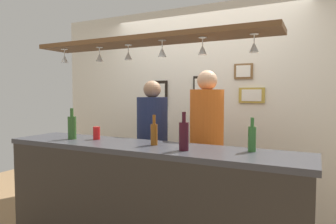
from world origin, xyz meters
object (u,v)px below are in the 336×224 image
at_px(picture_frame_lower_pair, 252,95).
at_px(picture_frame_crest, 200,86).
at_px(picture_frame_caricature, 159,93).
at_px(bottle_champagne_green, 72,127).
at_px(person_right_orange_shirt, 207,138).
at_px(bottle_beer_green_import, 252,138).
at_px(person_left_navy_shirt, 152,139).
at_px(bottle_wine_dark_red, 184,135).
at_px(drink_can, 97,133).
at_px(bottle_beer_amber_tall, 154,133).
at_px(picture_frame_upper_small, 243,71).

relative_size(picture_frame_lower_pair, picture_frame_crest, 1.15).
bearing_deg(picture_frame_caricature, bottle_champagne_green, -97.11).
height_order(person_right_orange_shirt, picture_frame_crest, person_right_orange_shirt).
distance_m(picture_frame_lower_pair, picture_frame_crest, 0.65).
height_order(person_right_orange_shirt, bottle_beer_green_import, person_right_orange_shirt).
height_order(bottle_champagne_green, picture_frame_crest, picture_frame_crest).
bearing_deg(bottle_champagne_green, person_left_navy_shirt, 54.90).
xyz_separation_m(bottle_wine_dark_red, drink_can, (-0.97, 0.14, -0.06)).
distance_m(bottle_wine_dark_red, picture_frame_crest, 1.59).
xyz_separation_m(bottle_beer_amber_tall, picture_frame_caricature, (-0.70, 1.37, 0.34)).
bearing_deg(picture_frame_upper_small, picture_frame_caricature, 180.00).
height_order(bottle_champagne_green, drink_can, bottle_champagne_green).
height_order(bottle_beer_amber_tall, bottle_wine_dark_red, bottle_wine_dark_red).
height_order(person_right_orange_shirt, bottle_wine_dark_red, person_right_orange_shirt).
relative_size(person_right_orange_shirt, picture_frame_caricature, 5.06).
distance_m(person_right_orange_shirt, picture_frame_upper_small, 1.04).
bearing_deg(bottle_wine_dark_red, person_right_orange_shirt, 95.80).
bearing_deg(person_left_navy_shirt, person_right_orange_shirt, 0.00).
distance_m(bottle_wine_dark_red, drink_can, 0.99).
height_order(bottle_beer_green_import, picture_frame_lower_pair, picture_frame_lower_pair).
bearing_deg(person_right_orange_shirt, bottle_wine_dark_red, -84.20).
height_order(bottle_champagne_green, bottle_wine_dark_red, same).
distance_m(person_right_orange_shirt, bottle_wine_dark_red, 0.76).
bearing_deg(drink_can, person_right_orange_shirt, 34.28).
distance_m(person_left_navy_shirt, picture_frame_lower_pair, 1.28).
height_order(bottle_beer_green_import, drink_can, bottle_beer_green_import).
distance_m(person_left_navy_shirt, picture_frame_caricature, 0.94).
height_order(person_right_orange_shirt, picture_frame_lower_pair, person_right_orange_shirt).
height_order(bottle_champagne_green, picture_frame_upper_small, picture_frame_upper_small).
relative_size(person_left_navy_shirt, bottle_beer_amber_tall, 6.27).
bearing_deg(bottle_beer_amber_tall, drink_can, 177.57).
distance_m(bottle_champagne_green, picture_frame_caricature, 1.48).
xyz_separation_m(person_left_navy_shirt, person_right_orange_shirt, (0.63, 0.00, 0.06)).
bearing_deg(bottle_beer_green_import, person_left_navy_shirt, 154.97).
relative_size(picture_frame_caricature, picture_frame_lower_pair, 1.13).
relative_size(person_right_orange_shirt, bottle_wine_dark_red, 5.74).
distance_m(bottle_beer_green_import, drink_can, 1.46).
height_order(person_left_navy_shirt, drink_can, person_left_navy_shirt).
relative_size(bottle_wine_dark_red, picture_frame_caricature, 0.88).
xyz_separation_m(picture_frame_caricature, picture_frame_upper_small, (1.14, 0.00, 0.26)).
bearing_deg(picture_frame_lower_pair, bottle_beer_amber_tall, -111.70).
distance_m(person_left_navy_shirt, drink_can, 0.68).
height_order(person_right_orange_shirt, picture_frame_upper_small, picture_frame_upper_small).
height_order(bottle_wine_dark_red, picture_frame_lower_pair, picture_frame_lower_pair).
bearing_deg(bottle_wine_dark_red, picture_frame_upper_small, 85.35).
xyz_separation_m(picture_frame_caricature, picture_frame_crest, (0.60, 0.00, 0.09)).
xyz_separation_m(bottle_beer_green_import, picture_frame_crest, (-0.90, 1.28, 0.43)).
bearing_deg(bottle_beer_green_import, picture_frame_caricature, 139.46).
bearing_deg(bottle_beer_amber_tall, picture_frame_lower_pair, 68.30).
bearing_deg(bottle_wine_dark_red, picture_frame_crest, 106.00).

